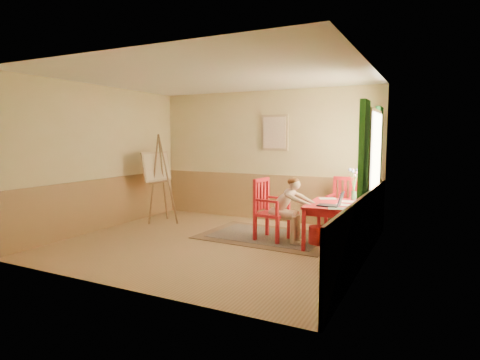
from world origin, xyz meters
The scene contains 14 objects.
room centered at (0.00, 0.00, 1.40)m, with size 5.04×4.54×2.84m.
wainscot centered at (0.00, 0.80, 0.50)m, with size 5.00×4.50×1.00m.
window centered at (2.42, 1.10, 1.35)m, with size 0.12×2.01×2.20m.
wall_portrait centered at (0.25, 2.20, 1.90)m, with size 0.60×0.05×0.76m.
rug centered at (0.67, 0.85, 0.01)m, with size 2.47×1.70×0.02m.
table centered at (1.83, 0.78, 0.63)m, with size 0.78×1.23×0.72m.
chair_left centered at (0.78, 0.66, 0.54)m, with size 0.56×0.54×1.09m.
chair_back centered at (1.81, 1.73, 0.53)m, with size 0.52×0.54×1.06m.
figure centered at (1.11, 0.62, 0.62)m, with size 0.86×0.42×1.13m.
laptop centered at (1.92, 0.47, 0.77)m, with size 0.39×0.24×0.24m.
papers centered at (1.97, 0.80, 0.72)m, with size 0.76×1.20×0.00m.
vase centered at (2.09, 1.31, 0.97)m, with size 0.20×0.29×0.56m.
wastebasket centered at (1.62, 0.72, 0.16)m, with size 0.29×0.29×0.31m, color red.
easel centered at (-1.93, 1.02, 1.11)m, with size 0.63×0.83×1.88m.
Camera 1 is at (3.39, -5.74, 1.81)m, focal length 29.80 mm.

